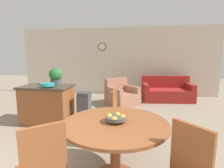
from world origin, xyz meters
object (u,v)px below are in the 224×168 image
at_px(armchair, 121,96).
at_px(dining_chair_near_left, 43,168).
at_px(potted_plant, 56,76).
at_px(dining_table, 116,135).
at_px(couch, 167,92).
at_px(dining_chair_far_side, 120,116).
at_px(teal_bowl, 48,85).
at_px(fruit_bowl, 116,118).
at_px(kitchen_island, 48,104).
at_px(trash_bin, 84,107).

bearing_deg(armchair, dining_chair_near_left, -137.85).
bearing_deg(potted_plant, dining_chair_near_left, -66.34).
xyz_separation_m(dining_table, couch, (1.26, 4.31, -0.30)).
xyz_separation_m(dining_chair_far_side, potted_plant, (-1.67, 1.02, 0.55)).
height_order(dining_chair_far_side, teal_bowl, dining_chair_far_side).
xyz_separation_m(dining_table, fruit_bowl, (0.00, 0.00, 0.23)).
distance_m(teal_bowl, potted_plant, 0.39).
bearing_deg(dining_table, fruit_bowl, 76.08).
bearing_deg(potted_plant, couch, 39.16).
height_order(potted_plant, armchair, potted_plant).
distance_m(dining_table, potted_plant, 2.60).
height_order(fruit_bowl, potted_plant, potted_plant).
bearing_deg(couch, fruit_bowl, -112.56).
bearing_deg(dining_chair_near_left, couch, 27.24).
xyz_separation_m(kitchen_island, trash_bin, (0.85, 0.15, -0.09)).
bearing_deg(teal_bowl, fruit_bowl, -41.60).
bearing_deg(kitchen_island, dining_chair_near_left, -61.92).
height_order(dining_chair_far_side, trash_bin, dining_chair_far_side).
height_order(trash_bin, armchair, armchair).
distance_m(teal_bowl, couch, 4.13).
xyz_separation_m(dining_table, dining_chair_far_side, (-0.04, 0.88, -0.06)).
xyz_separation_m(dining_chair_far_side, armchair, (-0.24, 2.63, -0.25)).
bearing_deg(potted_plant, dining_table, -47.95).
xyz_separation_m(dining_table, potted_plant, (-1.71, 1.90, 0.50)).
height_order(dining_table, kitchen_island, kitchen_island).
distance_m(kitchen_island, potted_plant, 0.69).
height_order(fruit_bowl, trash_bin, fruit_bowl).
height_order(dining_table, teal_bowl, teal_bowl).
height_order(dining_chair_far_side, couch, dining_chair_far_side).
xyz_separation_m(dining_table, dining_chair_near_left, (-0.59, -0.65, -0.06)).
height_order(kitchen_island, potted_plant, potted_plant).
xyz_separation_m(dining_table, trash_bin, (-1.00, 1.86, -0.24)).
height_order(dining_chair_near_left, dining_chair_far_side, same).
xyz_separation_m(fruit_bowl, potted_plant, (-1.71, 1.89, 0.27)).
bearing_deg(fruit_bowl, dining_table, -103.92).
distance_m(potted_plant, couch, 3.91).
relative_size(dining_chair_near_left, dining_chair_far_side, 1.00).
distance_m(teal_bowl, armchair, 2.53).
xyz_separation_m(teal_bowl, trash_bin, (0.73, 0.32, -0.58)).
bearing_deg(armchair, trash_bin, -157.18).
bearing_deg(potted_plant, armchair, 48.49).
relative_size(dining_table, fruit_bowl, 5.06).
bearing_deg(dining_chair_far_side, trash_bin, -132.63).
distance_m(kitchen_island, teal_bowl, 0.54).
relative_size(potted_plant, couch, 0.22).
xyz_separation_m(dining_chair_far_side, trash_bin, (-0.97, 0.98, -0.18)).
distance_m(kitchen_island, armchair, 2.39).
bearing_deg(kitchen_island, armchair, 48.80).
bearing_deg(fruit_bowl, trash_bin, 118.47).
bearing_deg(trash_bin, potted_plant, 176.88).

